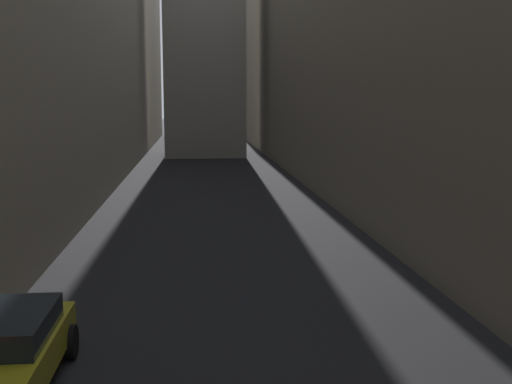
# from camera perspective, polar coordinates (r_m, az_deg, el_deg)

# --- Properties ---
(ground_plane) EXTENTS (264.00, 264.00, 0.00)m
(ground_plane) POSITION_cam_1_polar(r_m,az_deg,el_deg) (36.57, -3.93, 0.27)
(ground_plane) COLOR black
(building_block_left) EXTENTS (12.70, 108.00, 18.95)m
(building_block_left) POSITION_cam_1_polar(r_m,az_deg,el_deg) (39.95, -21.95, 14.00)
(building_block_left) COLOR #756B5B
(building_block_left) RESTS_ON ground
(building_block_right) EXTENTS (15.81, 108.00, 18.51)m
(building_block_right) POSITION_cam_1_polar(r_m,az_deg,el_deg) (41.04, 15.49, 13.82)
(building_block_right) COLOR #756B5B
(building_block_right) RESTS_ON ground
(parked_car_left_far) EXTENTS (2.01, 4.24, 1.42)m
(parked_car_left_far) POSITION_cam_1_polar(r_m,az_deg,el_deg) (12.25, -21.82, -13.05)
(parked_car_left_far) COLOR #A59919
(parked_car_left_far) RESTS_ON ground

